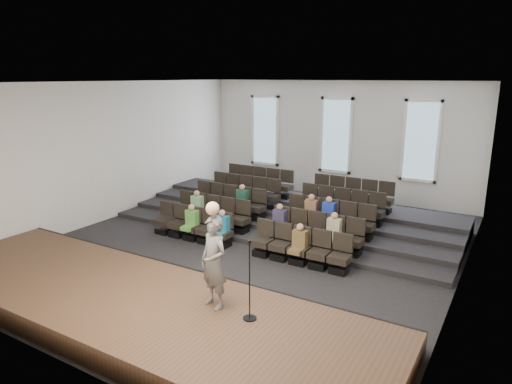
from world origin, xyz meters
TOP-DOWN VIEW (x-y plane):
  - ground at (0.00, 0.00)m, footprint 14.00×14.00m
  - ceiling at (0.00, 0.00)m, footprint 12.00×14.00m
  - wall_back at (0.00, 7.02)m, footprint 12.00×0.04m
  - wall_front at (0.00, -7.02)m, footprint 12.00×0.04m
  - wall_left at (-6.02, 0.00)m, footprint 0.04×14.00m
  - wall_right at (6.02, 0.00)m, footprint 0.04×14.00m
  - stage at (0.00, -5.10)m, footprint 11.80×3.60m
  - stage_lip at (0.00, -3.33)m, footprint 11.80×0.06m
  - risers at (0.00, 3.17)m, footprint 11.80×4.80m
  - seating_rows at (-0.00, 1.54)m, footprint 6.80×4.70m
  - windows at (0.00, 6.95)m, footprint 8.44×0.10m
  - audience at (0.21, 0.45)m, footprint 5.45×2.64m
  - speaker at (1.87, -4.56)m, footprint 0.82×0.66m
  - mic_stand at (2.77, -4.63)m, footprint 0.28×0.28m

SIDE VIEW (x-z plane):
  - ground at x=0.00m, z-range 0.00..0.00m
  - risers at x=0.00m, z-range -0.10..0.50m
  - stage at x=0.00m, z-range 0.00..0.50m
  - stage_lip at x=0.00m, z-range -0.01..0.51m
  - seating_rows at x=0.00m, z-range -0.15..1.52m
  - audience at x=0.21m, z-range 0.28..1.38m
  - mic_stand at x=2.77m, z-range 0.16..1.83m
  - speaker at x=1.87m, z-range 0.50..2.46m
  - wall_back at x=0.00m, z-range 0.00..5.00m
  - wall_front at x=0.00m, z-range 0.00..5.00m
  - wall_left at x=-6.02m, z-range 0.00..5.00m
  - wall_right at x=6.02m, z-range 0.00..5.00m
  - windows at x=0.00m, z-range 1.08..4.32m
  - ceiling at x=0.00m, z-range 5.00..5.02m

